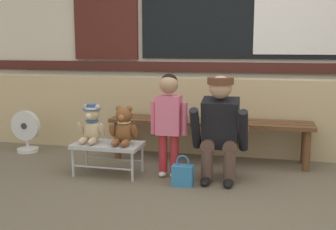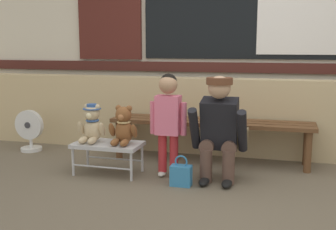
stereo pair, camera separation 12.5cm
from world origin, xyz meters
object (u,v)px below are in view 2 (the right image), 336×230
Objects in this scene: small_display_bench at (108,146)px; handbag_on_ground at (181,175)px; wooden_bench_long at (210,127)px; floor_fan at (30,131)px; child_standing at (168,114)px; teddy_bear_with_hat at (92,124)px; teddy_bear_plain at (123,127)px; adult_crouching at (220,128)px.

small_display_bench is 0.79m from handbag_on_ground.
wooden_bench_long reaches higher than handbag_on_ground.
child_standing is at bearing -15.03° from floor_fan.
child_standing is at bearing 5.70° from teddy_bear_with_hat.
teddy_bear_plain is (-0.70, -0.68, 0.09)m from wooden_bench_long.
teddy_bear_plain is at bearing -169.85° from child_standing.
wooden_bench_long is 0.98m from teddy_bear_plain.
teddy_bear_plain reaches higher than handbag_on_ground.
child_standing is at bearing 7.49° from small_display_bench.
wooden_bench_long is 2.19× the size of child_standing.
adult_crouching is (1.21, 0.08, 0.01)m from teddy_bear_with_hat.
wooden_bench_long is 0.71m from child_standing.
adult_crouching reaches higher than teddy_bear_with_hat.
teddy_bear_plain is at bearing 165.44° from handbag_on_ground.
wooden_bench_long is at bearing 38.60° from small_display_bench.
child_standing is at bearing 128.33° from handbag_on_ground.
teddy_bear_plain is at bearing 0.51° from small_display_bench.
child_standing reaches higher than adult_crouching.
handbag_on_ground is 2.10m from floor_fan.
adult_crouching is (0.19, -0.60, 0.11)m from wooden_bench_long.
handbag_on_ground is (-0.11, -0.84, -0.28)m from wooden_bench_long.
teddy_bear_with_hat is at bearing 170.38° from handbag_on_ground.
teddy_bear_plain is 0.90m from adult_crouching.
teddy_bear_with_hat reaches higher than small_display_bench.
teddy_bear_plain reaches higher than wooden_bench_long.
adult_crouching is at bearing -72.22° from wooden_bench_long.
teddy_bear_with_hat is at bearing -27.59° from floor_fan.
floor_fan is (-1.06, 0.55, -0.23)m from teddy_bear_with_hat.
teddy_bear_with_hat is (-1.02, -0.68, 0.10)m from wooden_bench_long.
floor_fan is at bearing 168.22° from adult_crouching.
handbag_on_ground is (0.59, -0.15, -0.37)m from teddy_bear_plain.
wooden_bench_long is 2.09m from floor_fan.
floor_fan reaches higher than wooden_bench_long.
teddy_bear_with_hat is at bearing -174.30° from child_standing.
adult_crouching is at bearing 38.09° from handbag_on_ground.
teddy_bear_plain is 1.34× the size of handbag_on_ground.
floor_fan is at bearing 155.49° from small_display_bench.
wooden_bench_long is at bearing 64.86° from child_standing.
wooden_bench_long is at bearing 3.55° from floor_fan.
small_display_bench is 1.76× the size of teddy_bear_plain.
teddy_bear_with_hat is 0.76× the size of floor_fan.
handbag_on_ground is (0.91, -0.15, -0.38)m from teddy_bear_with_hat.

